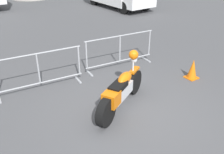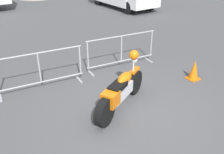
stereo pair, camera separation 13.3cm
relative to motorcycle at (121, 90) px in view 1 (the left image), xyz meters
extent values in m
plane|color=#4C4C4F|center=(0.10, -0.28, -0.48)|extent=(120.00, 120.00, 0.00)
cylinder|color=black|center=(0.68, 0.38, -0.15)|extent=(0.65, 0.47, 0.64)
cylinder|color=black|center=(-0.68, -0.38, -0.15)|extent=(0.65, 0.47, 0.64)
cube|color=silver|center=(0.00, 0.00, -0.05)|extent=(0.86, 0.62, 0.28)
ellipsoid|color=orange|center=(0.16, 0.09, 0.23)|extent=(0.62, 0.50, 0.26)
cube|color=black|center=(-0.16, -0.09, 0.19)|extent=(0.60, 0.50, 0.12)
cube|color=orange|center=(-0.46, -0.25, 0.05)|extent=(0.47, 0.46, 0.32)
cube|color=orange|center=(0.68, 0.38, 0.19)|extent=(0.42, 0.32, 0.06)
cylinder|color=silver|center=(0.60, 0.33, 0.32)|extent=(0.05, 0.05, 0.45)
sphere|color=silver|center=(0.64, 0.35, 0.50)|extent=(0.16, 0.16, 0.16)
sphere|color=orange|center=(0.60, 0.33, 0.65)|extent=(0.24, 0.24, 0.24)
cylinder|color=#9EA0A5|center=(-1.33, 1.92, 0.57)|extent=(2.40, 0.26, 0.04)
cylinder|color=#9EA0A5|center=(-1.33, 1.92, -0.28)|extent=(2.40, 0.26, 0.04)
cylinder|color=#9EA0A5|center=(-1.33, 1.92, 0.15)|extent=(0.05, 0.05, 0.85)
cylinder|color=#9EA0A5|center=(-0.18, 1.82, 0.15)|extent=(0.05, 0.05, 0.85)
cube|color=#9EA0A5|center=(-0.25, 1.83, -0.46)|extent=(0.10, 0.44, 0.03)
cylinder|color=#9EA0A5|center=(1.33, 1.92, 0.57)|extent=(2.40, 0.26, 0.04)
cylinder|color=#9EA0A5|center=(1.33, 1.92, -0.28)|extent=(2.40, 0.26, 0.04)
cylinder|color=#9EA0A5|center=(0.18, 2.03, 0.15)|extent=(0.05, 0.05, 0.85)
cylinder|color=#9EA0A5|center=(1.33, 1.92, 0.15)|extent=(0.05, 0.05, 0.85)
cylinder|color=#9EA0A5|center=(2.48, 1.82, 0.15)|extent=(0.05, 0.05, 0.85)
cube|color=#9EA0A5|center=(0.25, 2.02, -0.46)|extent=(0.10, 0.44, 0.03)
cube|color=#9EA0A5|center=(2.41, 1.83, -0.46)|extent=(0.10, 0.44, 0.03)
cylinder|color=black|center=(7.55, 7.89, -0.12)|extent=(0.27, 0.73, 0.72)
cylinder|color=black|center=(5.87, 7.83, -0.12)|extent=(0.27, 0.73, 0.72)
cylinder|color=black|center=(5.74, 11.13, -0.12)|extent=(0.27, 0.73, 0.72)
cube|color=orange|center=(2.65, 0.07, -0.46)|extent=(0.34, 0.34, 0.03)
cone|color=orange|center=(2.65, 0.07, -0.17)|extent=(0.28, 0.28, 0.56)
camera|label=1|loc=(-3.04, -4.12, 2.98)|focal=40.00mm
camera|label=2|loc=(-2.93, -4.19, 2.98)|focal=40.00mm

